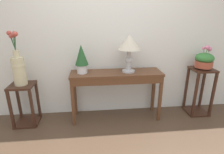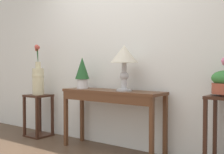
{
  "view_description": "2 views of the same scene",
  "coord_description": "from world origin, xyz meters",
  "px_view_note": "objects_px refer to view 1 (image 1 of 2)",
  "views": [
    {
      "loc": [
        -0.27,
        -1.45,
        1.62
      ],
      "look_at": [
        0.0,
        1.14,
        0.71
      ],
      "focal_mm": 29.25,
      "sensor_mm": 36.0,
      "label": 1
    },
    {
      "loc": [
        2.31,
        -1.8,
        1.08
      ],
      "look_at": [
        0.01,
        1.25,
        0.94
      ],
      "focal_mm": 47.58,
      "sensor_mm": 36.0,
      "label": 2
    }
  ],
  "objects_px": {
    "console_table": "(116,79)",
    "planter_bowl_wide_right": "(204,60)",
    "flower_vase_tall_left": "(18,67)",
    "pedestal_stand_right": "(199,91)",
    "pedestal_stand_left": "(25,104)",
    "potted_plant_on_console": "(82,58)",
    "table_lamp": "(129,45)"
  },
  "relations": [
    {
      "from": "console_table",
      "to": "planter_bowl_wide_right",
      "type": "height_order",
      "value": "planter_bowl_wide_right"
    },
    {
      "from": "console_table",
      "to": "flower_vase_tall_left",
      "type": "bearing_deg",
      "value": -179.59
    },
    {
      "from": "pedestal_stand_left",
      "to": "flower_vase_tall_left",
      "type": "distance_m",
      "value": 0.58
    },
    {
      "from": "pedestal_stand_left",
      "to": "console_table",
      "type": "bearing_deg",
      "value": 0.38
    },
    {
      "from": "pedestal_stand_right",
      "to": "planter_bowl_wide_right",
      "type": "xyz_separation_m",
      "value": [
        0.0,
        -0.0,
        0.53
      ]
    },
    {
      "from": "console_table",
      "to": "pedestal_stand_right",
      "type": "xyz_separation_m",
      "value": [
        1.39,
        0.03,
        -0.27
      ]
    },
    {
      "from": "flower_vase_tall_left",
      "to": "planter_bowl_wide_right",
      "type": "relative_size",
      "value": 2.03
    },
    {
      "from": "potted_plant_on_console",
      "to": "pedestal_stand_left",
      "type": "xyz_separation_m",
      "value": [
        -0.88,
        -0.04,
        -0.69
      ]
    },
    {
      "from": "potted_plant_on_console",
      "to": "planter_bowl_wide_right",
      "type": "relative_size",
      "value": 1.13
    },
    {
      "from": "potted_plant_on_console",
      "to": "console_table",
      "type": "bearing_deg",
      "value": -3.29
    },
    {
      "from": "pedestal_stand_right",
      "to": "table_lamp",
      "type": "bearing_deg",
      "value": -179.69
    },
    {
      "from": "table_lamp",
      "to": "flower_vase_tall_left",
      "type": "bearing_deg",
      "value": -178.77
    },
    {
      "from": "table_lamp",
      "to": "planter_bowl_wide_right",
      "type": "xyz_separation_m",
      "value": [
        1.21,
        0.01,
        -0.26
      ]
    },
    {
      "from": "pedestal_stand_left",
      "to": "flower_vase_tall_left",
      "type": "height_order",
      "value": "flower_vase_tall_left"
    },
    {
      "from": "pedestal_stand_left",
      "to": "table_lamp",
      "type": "bearing_deg",
      "value": 1.2
    },
    {
      "from": "potted_plant_on_console",
      "to": "pedestal_stand_right",
      "type": "relative_size",
      "value": 0.54
    },
    {
      "from": "table_lamp",
      "to": "pedestal_stand_left",
      "type": "height_order",
      "value": "table_lamp"
    },
    {
      "from": "console_table",
      "to": "pedestal_stand_left",
      "type": "xyz_separation_m",
      "value": [
        -1.39,
        -0.01,
        -0.35
      ]
    },
    {
      "from": "console_table",
      "to": "planter_bowl_wide_right",
      "type": "bearing_deg",
      "value": 1.24
    },
    {
      "from": "potted_plant_on_console",
      "to": "pedestal_stand_left",
      "type": "relative_size",
      "value": 0.66
    },
    {
      "from": "console_table",
      "to": "flower_vase_tall_left",
      "type": "distance_m",
      "value": 1.41
    },
    {
      "from": "console_table",
      "to": "pedestal_stand_right",
      "type": "relative_size",
      "value": 1.76
    },
    {
      "from": "pedestal_stand_left",
      "to": "pedestal_stand_right",
      "type": "xyz_separation_m",
      "value": [
        2.78,
        0.04,
        0.07
      ]
    },
    {
      "from": "flower_vase_tall_left",
      "to": "pedestal_stand_right",
      "type": "distance_m",
      "value": 2.83
    },
    {
      "from": "table_lamp",
      "to": "pedestal_stand_right",
      "type": "xyz_separation_m",
      "value": [
        1.2,
        0.01,
        -0.79
      ]
    },
    {
      "from": "potted_plant_on_console",
      "to": "table_lamp",
      "type": "bearing_deg",
      "value": -0.45
    },
    {
      "from": "potted_plant_on_console",
      "to": "pedestal_stand_left",
      "type": "distance_m",
      "value": 1.12
    },
    {
      "from": "planter_bowl_wide_right",
      "to": "potted_plant_on_console",
      "type": "bearing_deg",
      "value": -179.98
    },
    {
      "from": "pedestal_stand_left",
      "to": "flower_vase_tall_left",
      "type": "xyz_separation_m",
      "value": [
        0.0,
        -0.0,
        0.58
      ]
    },
    {
      "from": "potted_plant_on_console",
      "to": "planter_bowl_wide_right",
      "type": "distance_m",
      "value": 1.9
    },
    {
      "from": "pedestal_stand_right",
      "to": "console_table",
      "type": "bearing_deg",
      "value": -178.75
    },
    {
      "from": "table_lamp",
      "to": "pedestal_stand_right",
      "type": "distance_m",
      "value": 1.44
    }
  ]
}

